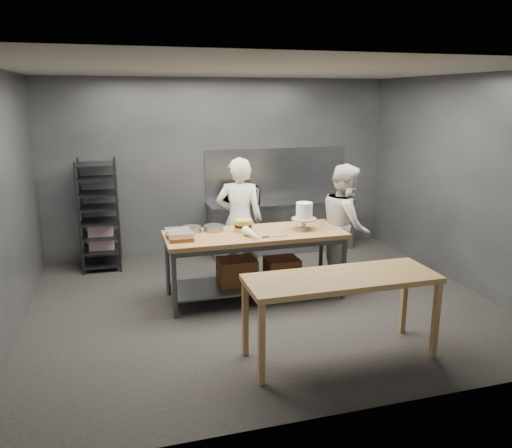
{
  "coord_description": "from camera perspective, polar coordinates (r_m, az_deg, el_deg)",
  "views": [
    {
      "loc": [
        -1.81,
        -5.95,
        2.68
      ],
      "look_at": [
        -0.04,
        0.19,
        1.05
      ],
      "focal_mm": 35.0,
      "sensor_mm": 36.0,
      "label": 1
    }
  ],
  "objects": [
    {
      "name": "speed_rack",
      "position": [
        8.26,
        -17.46,
        0.89
      ],
      "size": [
        0.61,
        0.66,
        1.75
      ],
      "color": "black",
      "rests_on": "ground"
    },
    {
      "name": "chef_behind",
      "position": [
        7.3,
        -1.9,
        0.41
      ],
      "size": [
        0.78,
        0.62,
        1.85
      ],
      "primitive_type": "imported",
      "rotation": [
        0.0,
        0.0,
        2.84
      ],
      "color": "white",
      "rests_on": "ground"
    },
    {
      "name": "work_table",
      "position": [
        6.79,
        -0.06,
        -3.79
      ],
      "size": [
        2.4,
        0.9,
        0.92
      ],
      "color": "brown",
      "rests_on": "ground"
    },
    {
      "name": "back_wall",
      "position": [
        8.72,
        -3.94,
        6.51
      ],
      "size": [
        6.0,
        0.04,
        3.0
      ],
      "primitive_type": "cube",
      "color": "#4C4F54",
      "rests_on": "ground"
    },
    {
      "name": "microwave",
      "position": [
        8.55,
        -1.59,
        3.32
      ],
      "size": [
        0.54,
        0.37,
        0.3
      ],
      "primitive_type": "imported",
      "color": "black",
      "rests_on": "back_counter"
    },
    {
      "name": "ground",
      "position": [
        6.77,
        0.82,
        -9.0
      ],
      "size": [
        6.0,
        6.0,
        0.0
      ],
      "primitive_type": "plane",
      "color": "black",
      "rests_on": "ground"
    },
    {
      "name": "offset_spatula",
      "position": [
        6.46,
        1.83,
        -1.46
      ],
      "size": [
        0.36,
        0.02,
        0.02
      ],
      "color": "slate",
      "rests_on": "work_table"
    },
    {
      "name": "chef_right",
      "position": [
        7.3,
        10.14,
        -0.15
      ],
      "size": [
        0.91,
        1.03,
        1.77
      ],
      "primitive_type": "imported",
      "rotation": [
        0.0,
        0.0,
        1.24
      ],
      "color": "white",
      "rests_on": "ground"
    },
    {
      "name": "piping_bag",
      "position": [
        6.39,
        -0.48,
        -1.12
      ],
      "size": [
        0.19,
        0.4,
        0.12
      ],
      "primitive_type": "cone",
      "rotation": [
        1.57,
        0.0,
        0.19
      ],
      "color": "white",
      "rests_on": "work_table"
    },
    {
      "name": "pastry_clamshells",
      "position": [
        6.44,
        -8.75,
        -1.2
      ],
      "size": [
        0.33,
        0.42,
        0.11
      ],
      "color": "#94531D",
      "rests_on": "work_table"
    },
    {
      "name": "cake_pans",
      "position": [
        6.76,
        -6.08,
        -0.54
      ],
      "size": [
        0.57,
        0.28,
        0.07
      ],
      "color": "gray",
      "rests_on": "work_table"
    },
    {
      "name": "splashback_panel",
      "position": [
        8.99,
        2.38,
        5.79
      ],
      "size": [
        2.6,
        0.02,
        0.9
      ],
      "primitive_type": "cube",
      "color": "slate",
      "rests_on": "back_counter"
    },
    {
      "name": "frosted_cake_stand",
      "position": [
        6.81,
        5.52,
        1.24
      ],
      "size": [
        0.34,
        0.34,
        0.38
      ],
      "color": "#B6AD91",
      "rests_on": "work_table"
    },
    {
      "name": "near_counter",
      "position": [
        5.25,
        9.75,
        -6.77
      ],
      "size": [
        2.0,
        0.7,
        0.9
      ],
      "color": "#9E7D41",
      "rests_on": "ground"
    },
    {
      "name": "back_counter",
      "position": [
        8.89,
        2.93,
        -0.22
      ],
      "size": [
        2.6,
        0.6,
        0.9
      ],
      "color": "slate",
      "rests_on": "ground"
    },
    {
      "name": "layer_cake",
      "position": [
        6.72,
        -1.48,
        -0.17
      ],
      "size": [
        0.24,
        0.24,
        0.16
      ],
      "color": "gold",
      "rests_on": "work_table"
    }
  ]
}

